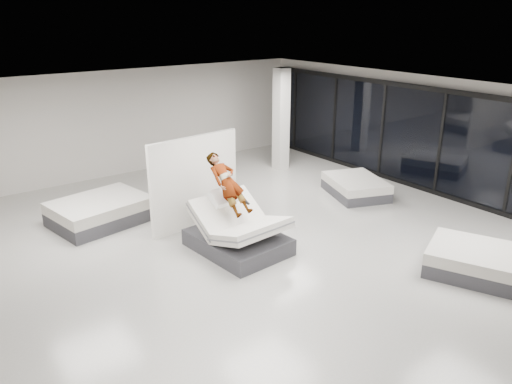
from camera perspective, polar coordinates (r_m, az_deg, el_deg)
room at (r=10.14m, az=1.53°, el=1.41°), size 14.00×14.04×3.20m
hero_bed at (r=10.62m, az=-2.06°, el=-4.71°), size 1.68×2.14×1.24m
person at (r=10.53m, az=-3.20°, el=-0.12°), size 0.66×1.39×1.34m
remote at (r=10.47m, az=-1.05°, el=-1.19°), size 0.06×0.15×0.08m
divider_panel at (r=11.66m, az=-7.00°, el=1.13°), size 2.39×0.35×2.17m
flat_bed_right_far at (r=14.09m, az=11.32°, el=0.59°), size 1.86×2.12×0.48m
flat_bed_right_near at (r=10.64m, az=24.27°, el=-7.33°), size 2.07×2.31×0.52m
flat_bed_left_far at (r=12.57m, az=-17.39°, el=-2.12°), size 2.38×1.94×0.59m
column at (r=15.95m, az=2.88°, el=8.28°), size 0.40×0.40×3.20m
storefront_glazing at (r=14.45m, az=20.35°, el=5.21°), size 0.12×13.40×2.92m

